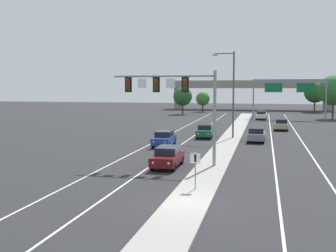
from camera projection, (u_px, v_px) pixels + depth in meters
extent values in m
plane|color=#28282B|center=(187.00, 205.00, 21.97)|extent=(260.00, 260.00, 0.00)
cube|color=#9E9B93|center=(222.00, 151.00, 39.42)|extent=(2.40, 110.00, 0.15)
cube|color=silver|center=(186.00, 141.00, 47.27)|extent=(0.14, 100.00, 0.01)
cube|color=silver|center=(272.00, 144.00, 45.17)|extent=(0.14, 100.00, 0.01)
cube|color=silver|center=(158.00, 140.00, 48.01)|extent=(0.14, 100.00, 0.01)
cube|color=silver|center=(304.00, 145.00, 44.43)|extent=(0.14, 100.00, 0.01)
cylinder|color=gray|center=(215.00, 118.00, 31.70)|extent=(0.24, 0.24, 7.20)
cylinder|color=gray|center=(163.00, 76.00, 32.29)|extent=(7.96, 0.16, 0.16)
cube|color=black|center=(185.00, 85.00, 32.01)|extent=(0.56, 0.06, 1.20)
cube|color=#38330F|center=(185.00, 85.00, 31.97)|extent=(0.32, 0.32, 1.00)
sphere|color=red|center=(185.00, 80.00, 31.78)|extent=(0.22, 0.22, 0.22)
sphere|color=#282828|center=(185.00, 85.00, 31.81)|extent=(0.22, 0.22, 0.22)
sphere|color=#282828|center=(185.00, 89.00, 31.84)|extent=(0.22, 0.22, 0.22)
cube|color=black|center=(156.00, 85.00, 32.52)|extent=(0.56, 0.06, 1.20)
cube|color=#38330F|center=(156.00, 85.00, 32.48)|extent=(0.32, 0.32, 1.00)
sphere|color=red|center=(156.00, 80.00, 32.29)|extent=(0.22, 0.22, 0.22)
sphere|color=#282828|center=(156.00, 85.00, 32.32)|extent=(0.22, 0.22, 0.22)
sphere|color=#282828|center=(156.00, 89.00, 32.35)|extent=(0.22, 0.22, 0.22)
cube|color=black|center=(128.00, 85.00, 33.03)|extent=(0.56, 0.06, 1.20)
cube|color=#38330F|center=(128.00, 85.00, 32.99)|extent=(0.32, 0.32, 1.00)
sphere|color=red|center=(127.00, 80.00, 32.80)|extent=(0.22, 0.22, 0.22)
sphere|color=#282828|center=(127.00, 85.00, 32.83)|extent=(0.22, 0.22, 0.22)
sphere|color=#282828|center=(128.00, 89.00, 32.86)|extent=(0.22, 0.22, 0.22)
cube|color=white|center=(170.00, 83.00, 32.20)|extent=(0.70, 0.04, 0.70)
cube|color=white|center=(142.00, 83.00, 32.71)|extent=(0.70, 0.04, 0.70)
cylinder|color=gray|center=(195.00, 171.00, 24.55)|extent=(0.08, 0.08, 2.20)
cube|color=white|center=(195.00, 158.00, 24.45)|extent=(0.60, 0.03, 0.60)
cube|color=black|center=(195.00, 158.00, 24.43)|extent=(0.12, 0.01, 0.44)
cylinder|color=#4C4C51|center=(233.00, 95.00, 48.91)|extent=(0.20, 0.20, 10.00)
cylinder|color=#4C4C51|center=(224.00, 53.00, 48.70)|extent=(2.20, 0.12, 0.12)
cube|color=#B7B7B2|center=(215.00, 55.00, 48.96)|extent=(0.56, 0.28, 0.20)
cube|color=#5B0F14|center=(168.00, 159.00, 32.01)|extent=(1.80, 4.40, 0.70)
cube|color=black|center=(168.00, 150.00, 32.16)|extent=(1.58, 2.38, 0.56)
sphere|color=#EAE5C6|center=(169.00, 163.00, 29.76)|extent=(0.18, 0.18, 0.18)
sphere|color=#EAE5C6|center=(153.00, 163.00, 30.01)|extent=(0.18, 0.18, 0.18)
cylinder|color=black|center=(174.00, 167.00, 30.40)|extent=(0.22, 0.64, 0.64)
cylinder|color=black|center=(152.00, 166.00, 30.76)|extent=(0.22, 0.64, 0.64)
cylinder|color=black|center=(182.00, 160.00, 33.31)|extent=(0.22, 0.64, 0.64)
cylinder|color=black|center=(162.00, 159.00, 33.67)|extent=(0.22, 0.64, 0.64)
cube|color=navy|center=(164.00, 140.00, 43.21)|extent=(1.91, 4.44, 0.70)
cube|color=black|center=(164.00, 134.00, 43.37)|extent=(1.64, 2.41, 0.56)
sphere|color=#EAE5C6|center=(165.00, 142.00, 40.97)|extent=(0.18, 0.18, 0.18)
sphere|color=#EAE5C6|center=(154.00, 142.00, 41.20)|extent=(0.18, 0.18, 0.18)
cylinder|color=black|center=(169.00, 145.00, 41.62)|extent=(0.24, 0.65, 0.64)
cylinder|color=black|center=(153.00, 145.00, 41.94)|extent=(0.24, 0.65, 0.64)
cylinder|color=black|center=(174.00, 142.00, 44.55)|extent=(0.24, 0.65, 0.64)
cylinder|color=black|center=(160.00, 141.00, 44.87)|extent=(0.24, 0.65, 0.64)
cube|color=#195633|center=(205.00, 132.00, 50.42)|extent=(1.91, 4.44, 0.70)
cube|color=black|center=(206.00, 127.00, 50.57)|extent=(1.64, 2.42, 0.56)
sphere|color=#EAE5C6|center=(208.00, 134.00, 48.17)|extent=(0.18, 0.18, 0.18)
sphere|color=#EAE5C6|center=(198.00, 134.00, 48.40)|extent=(0.18, 0.18, 0.18)
cylinder|color=black|center=(211.00, 137.00, 48.83)|extent=(0.24, 0.65, 0.64)
cylinder|color=black|center=(197.00, 136.00, 49.14)|extent=(0.24, 0.65, 0.64)
cylinder|color=black|center=(213.00, 134.00, 51.75)|extent=(0.24, 0.65, 0.64)
cylinder|color=black|center=(200.00, 134.00, 52.07)|extent=(0.24, 0.65, 0.64)
cube|color=slate|center=(256.00, 136.00, 46.84)|extent=(1.91, 4.44, 0.70)
cube|color=black|center=(256.00, 130.00, 46.57)|extent=(1.64, 2.41, 0.56)
sphere|color=#EAE5C6|center=(252.00, 133.00, 49.08)|extent=(0.18, 0.18, 0.18)
sphere|color=#EAE5C6|center=(262.00, 133.00, 48.80)|extent=(0.18, 0.18, 0.18)
cylinder|color=black|center=(250.00, 137.00, 48.52)|extent=(0.24, 0.65, 0.64)
cylinder|color=black|center=(264.00, 137.00, 48.13)|extent=(0.24, 0.65, 0.64)
cylinder|color=black|center=(248.00, 140.00, 45.63)|extent=(0.24, 0.65, 0.64)
cylinder|color=black|center=(263.00, 141.00, 45.23)|extent=(0.24, 0.65, 0.64)
cube|color=tan|center=(281.00, 125.00, 59.24)|extent=(1.90, 4.44, 0.70)
cube|color=black|center=(281.00, 121.00, 58.97)|extent=(1.64, 2.41, 0.56)
sphere|color=#EAE5C6|center=(277.00, 124.00, 61.48)|extent=(0.18, 0.18, 0.18)
sphere|color=#EAE5C6|center=(285.00, 124.00, 61.20)|extent=(0.18, 0.18, 0.18)
cylinder|color=black|center=(275.00, 127.00, 60.92)|extent=(0.23, 0.64, 0.64)
cylinder|color=black|center=(287.00, 127.00, 60.52)|extent=(0.23, 0.64, 0.64)
cylinder|color=black|center=(275.00, 129.00, 58.02)|extent=(0.23, 0.64, 0.64)
cylinder|color=black|center=(287.00, 129.00, 57.63)|extent=(0.23, 0.64, 0.64)
cube|color=silver|center=(261.00, 116.00, 78.41)|extent=(1.92, 4.45, 0.70)
cube|color=black|center=(261.00, 112.00, 78.14)|extent=(1.65, 2.42, 0.56)
sphere|color=#EAE5C6|center=(259.00, 115.00, 80.65)|extent=(0.18, 0.18, 0.18)
sphere|color=#EAE5C6|center=(265.00, 115.00, 80.36)|extent=(0.18, 0.18, 0.18)
cylinder|color=black|center=(257.00, 117.00, 80.09)|extent=(0.24, 0.65, 0.64)
cylinder|color=black|center=(266.00, 117.00, 79.69)|extent=(0.24, 0.65, 0.64)
cylinder|color=black|center=(257.00, 118.00, 77.20)|extent=(0.24, 0.65, 0.64)
cylinder|color=black|center=(265.00, 118.00, 76.80)|extent=(0.24, 0.65, 0.64)
cylinder|color=gray|center=(253.00, 99.00, 79.35)|extent=(0.28, 0.28, 7.50)
cylinder|color=gray|center=(326.00, 100.00, 76.44)|extent=(0.28, 0.28, 7.50)
cube|color=gray|center=(290.00, 81.00, 77.57)|extent=(13.00, 0.36, 0.70)
cube|color=#0F6033|center=(273.00, 88.00, 78.13)|extent=(3.20, 0.08, 1.70)
cube|color=#0F6033|center=(306.00, 88.00, 76.85)|extent=(3.20, 0.08, 1.70)
cube|color=gray|center=(250.00, 86.00, 110.10)|extent=(42.40, 6.40, 1.10)
cube|color=gray|center=(250.00, 82.00, 107.09)|extent=(42.40, 0.36, 0.90)
cube|color=gray|center=(178.00, 98.00, 114.71)|extent=(1.80, 2.40, 5.65)
cube|color=gray|center=(327.00, 99.00, 106.12)|extent=(1.80, 2.40, 5.65)
cylinder|color=#4C3823|center=(203.00, 108.00, 101.15)|extent=(0.36, 0.36, 1.83)
sphere|color=#387533|center=(203.00, 99.00, 100.93)|extent=(3.35, 3.35, 3.35)
cylinder|color=#4C3823|center=(315.00, 107.00, 99.10)|extent=(0.36, 0.36, 2.76)
sphere|color=#235623|center=(315.00, 92.00, 98.77)|extent=(5.05, 5.05, 5.05)
cylinder|color=#4C3823|center=(183.00, 109.00, 92.32)|extent=(0.36, 0.36, 2.26)
sphere|color=#235623|center=(183.00, 96.00, 92.05)|extent=(4.14, 4.14, 4.14)
cylinder|color=#4C3823|center=(333.00, 111.00, 79.23)|extent=(0.36, 0.36, 3.12)
sphere|color=#2D6B2D|center=(334.00, 90.00, 78.87)|extent=(5.70, 5.70, 5.70)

